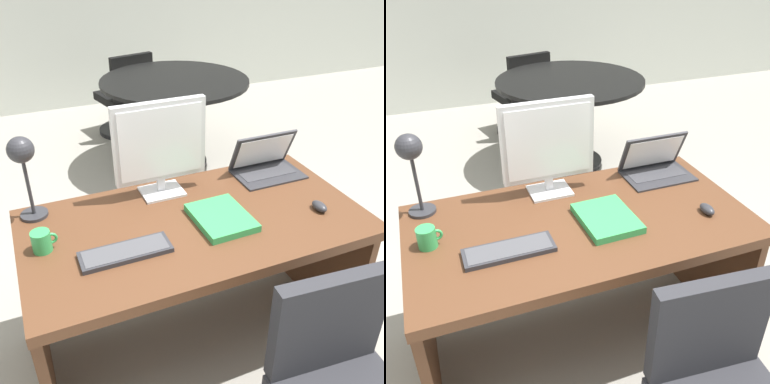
# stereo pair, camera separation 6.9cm
# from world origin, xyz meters

# --- Properties ---
(ground) EXTENTS (12.00, 12.00, 0.00)m
(ground) POSITION_xyz_m (0.00, 1.50, 0.00)
(ground) COLOR gray
(desk) EXTENTS (1.51, 0.80, 0.73)m
(desk) POSITION_xyz_m (0.00, 0.04, 0.54)
(desk) COLOR #56331E
(desk) RESTS_ON ground
(monitor) EXTENTS (0.44, 0.16, 0.46)m
(monitor) POSITION_xyz_m (-0.06, 0.28, 0.98)
(monitor) COLOR silver
(monitor) RESTS_ON desk
(laptop) EXTENTS (0.35, 0.24, 0.22)m
(laptop) POSITION_xyz_m (0.51, 0.27, 0.79)
(laptop) COLOR #2D2D33
(laptop) RESTS_ON desk
(keyboard) EXTENTS (0.36, 0.13, 0.02)m
(keyboard) POSITION_xyz_m (-0.35, -0.11, 0.74)
(keyboard) COLOR #2D2D33
(keyboard) RESTS_ON desk
(mouse) EXTENTS (0.05, 0.09, 0.04)m
(mouse) POSITION_xyz_m (0.55, -0.15, 0.75)
(mouse) COLOR #2D2D33
(mouse) RESTS_ON desk
(desk_lamp) EXTENTS (0.12, 0.15, 0.39)m
(desk_lamp) POSITION_xyz_m (-0.65, 0.29, 1.01)
(desk_lamp) COLOR #2D2D33
(desk_lamp) RESTS_ON desk
(book) EXTENTS (0.24, 0.30, 0.03)m
(book) POSITION_xyz_m (0.10, -0.05, 0.74)
(book) COLOR green
(book) RESTS_ON desk
(coffee_mug) EXTENTS (0.10, 0.08, 0.09)m
(coffee_mug) POSITION_xyz_m (-0.64, 0.04, 0.77)
(coffee_mug) COLOR green
(coffee_mug) RESTS_ON desk
(meeting_table) EXTENTS (1.24, 1.24, 0.78)m
(meeting_table) POSITION_xyz_m (0.64, 1.90, 0.59)
(meeting_table) COLOR black
(meeting_table) RESTS_ON ground
(meeting_chair_near) EXTENTS (0.56, 0.57, 0.84)m
(meeting_chair_near) POSITION_xyz_m (0.44, 2.77, 0.33)
(meeting_chair_near) COLOR black
(meeting_chair_near) RESTS_ON ground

